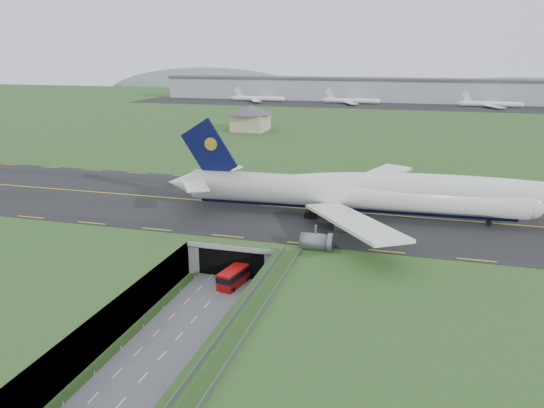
% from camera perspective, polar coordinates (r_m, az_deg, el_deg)
% --- Properties ---
extents(ground, '(900.00, 900.00, 0.00)m').
position_cam_1_polar(ground, '(86.82, -6.22, -9.96)').
color(ground, '#335522').
rests_on(ground, ground).
extents(airfield_deck, '(800.00, 800.00, 6.00)m').
position_cam_1_polar(airfield_deck, '(85.55, -6.29, -8.16)').
color(airfield_deck, gray).
rests_on(airfield_deck, ground).
extents(trench_road, '(12.00, 75.00, 0.20)m').
position_cam_1_polar(trench_road, '(80.64, -8.25, -12.10)').
color(trench_road, slate).
rests_on(trench_road, ground).
extents(taxiway, '(800.00, 44.00, 0.18)m').
position_cam_1_polar(taxiway, '(113.86, -0.15, -0.22)').
color(taxiway, black).
rests_on(taxiway, airfield_deck).
extents(tunnel_portal, '(17.00, 22.30, 6.00)m').
position_cam_1_polar(tunnel_portal, '(99.94, -2.72, -4.25)').
color(tunnel_portal, gray).
rests_on(tunnel_portal, ground).
extents(guideway, '(3.00, 53.00, 7.05)m').
position_cam_1_polar(guideway, '(65.04, -3.53, -14.04)').
color(guideway, '#A8A8A3').
rests_on(guideway, ground).
extents(jumbo_jet, '(91.45, 59.37, 19.65)m').
position_cam_1_polar(jumbo_jet, '(106.05, 11.91, 1.12)').
color(jumbo_jet, white).
rests_on(jumbo_jet, ground).
extents(shuttle_tram, '(3.93, 7.61, 2.97)m').
position_cam_1_polar(shuttle_tram, '(89.91, -4.12, -7.81)').
color(shuttle_tram, red).
rests_on(shuttle_tram, ground).
extents(service_building, '(20.44, 20.44, 10.82)m').
position_cam_1_polar(service_building, '(225.65, -2.33, 9.47)').
color(service_building, '#C6B28F').
rests_on(service_building, ground).
extents(cargo_terminal, '(320.00, 67.00, 15.60)m').
position_cam_1_polar(cargo_terminal, '(373.55, 11.38, 11.98)').
color(cargo_terminal, '#B2B2B2').
rests_on(cargo_terminal, ground).
extents(distant_hills, '(700.00, 91.00, 60.00)m').
position_cam_1_polar(distant_hills, '(505.06, 19.96, 10.26)').
color(distant_hills, slate).
rests_on(distant_hills, ground).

